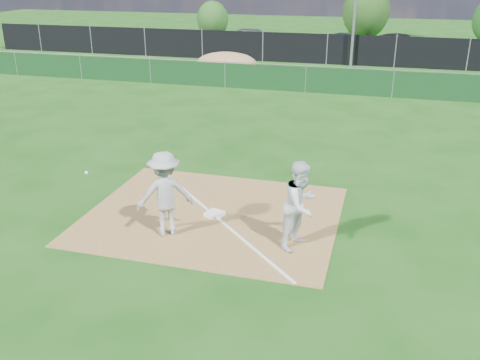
# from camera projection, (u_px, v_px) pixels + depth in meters

# --- Properties ---
(ground) EXTENTS (90.00, 90.00, 0.00)m
(ground) POSITION_uv_depth(u_px,v_px,m) (285.00, 119.00, 21.05)
(ground) COLOR #15460F
(ground) RESTS_ON ground
(infield_dirt) EXTENTS (6.00, 5.00, 0.02)m
(infield_dirt) POSITION_uv_depth(u_px,v_px,m) (213.00, 215.00, 13.02)
(infield_dirt) COLOR olive
(infield_dirt) RESTS_ON ground
(foul_line) EXTENTS (5.01, 5.01, 0.01)m
(foul_line) POSITION_uv_depth(u_px,v_px,m) (213.00, 214.00, 13.01)
(foul_line) COLOR white
(foul_line) RESTS_ON infield_dirt
(green_fence) EXTENTS (44.00, 0.05, 1.20)m
(green_fence) POSITION_uv_depth(u_px,v_px,m) (306.00, 80.00, 25.29)
(green_fence) COLOR black
(green_fence) RESTS_ON ground
(dirt_mound) EXTENTS (3.38, 2.60, 1.17)m
(dirt_mound) POSITION_uv_depth(u_px,v_px,m) (226.00, 63.00, 29.67)
(dirt_mound) COLOR #A0764D
(dirt_mound) RESTS_ON ground
(black_fence) EXTENTS (46.00, 0.04, 1.80)m
(black_fence) POSITION_uv_depth(u_px,v_px,m) (327.00, 49.00, 32.32)
(black_fence) COLOR black
(black_fence) RESTS_ON ground
(parking_lot) EXTENTS (46.00, 9.00, 0.01)m
(parking_lot) POSITION_uv_depth(u_px,v_px,m) (335.00, 52.00, 37.12)
(parking_lot) COLOR black
(parking_lot) RESTS_ON ground
(first_base) EXTENTS (0.50, 0.50, 0.08)m
(first_base) POSITION_uv_depth(u_px,v_px,m) (215.00, 214.00, 12.95)
(first_base) COLOR white
(first_base) RESTS_ON infield_dirt
(play_at_first) EXTENTS (2.59, 1.28, 1.94)m
(play_at_first) POSITION_uv_depth(u_px,v_px,m) (165.00, 194.00, 11.75)
(play_at_first) COLOR #AFAFB2
(play_at_first) RESTS_ON infield_dirt
(runner) EXTENTS (1.05, 1.16, 1.94)m
(runner) POSITION_uv_depth(u_px,v_px,m) (301.00, 205.00, 11.25)
(runner) COLOR silver
(runner) RESTS_ON ground
(car_left) EXTENTS (4.39, 2.10, 1.45)m
(car_left) POSITION_uv_depth(u_px,v_px,m) (254.00, 38.00, 38.55)
(car_left) COLOR #999BA0
(car_left) RESTS_ON parking_lot
(car_mid) EXTENTS (4.27, 1.78, 1.37)m
(car_mid) POSITION_uv_depth(u_px,v_px,m) (349.00, 45.00, 35.63)
(car_mid) COLOR black
(car_mid) RESTS_ON parking_lot
(car_right) EXTENTS (5.03, 2.60, 1.40)m
(car_right) POSITION_uv_depth(u_px,v_px,m) (403.00, 45.00, 35.52)
(car_right) COLOR black
(car_right) RESTS_ON parking_lot
(tree_left) EXTENTS (2.52, 2.52, 2.99)m
(tree_left) POSITION_uv_depth(u_px,v_px,m) (213.00, 20.00, 43.02)
(tree_left) COLOR #382316
(tree_left) RESTS_ON ground
(tree_mid) EXTENTS (3.64, 3.64, 4.32)m
(tree_mid) POSITION_uv_depth(u_px,v_px,m) (366.00, 11.00, 42.02)
(tree_mid) COLOR #382316
(tree_mid) RESTS_ON ground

